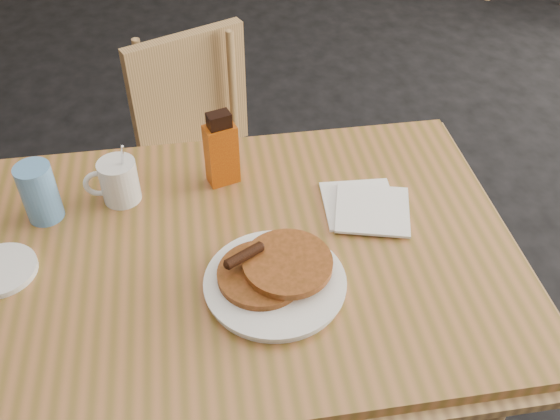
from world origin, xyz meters
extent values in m
cube|color=#965E35|center=(-0.05, 0.03, 0.73)|extent=(1.17, 0.80, 0.04)
cube|color=tan|center=(-0.05, 0.03, 0.71)|extent=(1.21, 0.85, 0.02)
cylinder|color=tan|center=(0.43, 0.32, 0.35)|extent=(0.04, 0.04, 0.71)
cube|color=tan|center=(-0.07, 0.66, 0.40)|extent=(0.48, 0.48, 0.04)
cube|color=tan|center=(-0.07, 0.83, 0.62)|extent=(0.36, 0.17, 0.41)
cylinder|color=tan|center=(-0.22, 0.51, 0.19)|extent=(0.04, 0.04, 0.38)
cylinder|color=tan|center=(0.08, 0.81, 0.19)|extent=(0.04, 0.04, 0.38)
cylinder|color=silver|center=(0.02, -0.08, 0.76)|extent=(0.26, 0.26, 0.02)
cylinder|color=silver|center=(0.02, -0.08, 0.77)|extent=(0.26, 0.26, 0.01)
cylinder|color=brown|center=(-0.01, -0.07, 0.78)|extent=(0.16, 0.16, 0.01)
cylinder|color=brown|center=(0.04, -0.06, 0.79)|extent=(0.17, 0.17, 0.01)
cylinder|color=black|center=(-0.03, -0.05, 0.81)|extent=(0.08, 0.05, 0.02)
cylinder|color=silver|center=(-0.26, 0.23, 0.80)|extent=(0.08, 0.08, 0.10)
torus|color=silver|center=(-0.30, 0.23, 0.80)|extent=(0.07, 0.01, 0.07)
cylinder|color=black|center=(-0.26, 0.23, 0.84)|extent=(0.07, 0.07, 0.01)
cylinder|color=silver|center=(-0.24, 0.23, 0.83)|extent=(0.03, 0.05, 0.14)
cube|color=maroon|center=(-0.04, 0.25, 0.82)|extent=(0.07, 0.06, 0.14)
cube|color=black|center=(-0.04, 0.25, 0.91)|extent=(0.05, 0.04, 0.03)
cube|color=white|center=(0.24, 0.11, 0.75)|extent=(0.17, 0.17, 0.01)
cube|color=white|center=(0.26, 0.08, 0.76)|extent=(0.19, 0.19, 0.01)
cylinder|color=#5084BC|center=(-0.41, 0.20, 0.81)|extent=(0.09, 0.09, 0.13)
cylinder|color=silver|center=(-0.49, 0.06, 0.76)|extent=(0.16, 0.16, 0.01)
camera|label=1|loc=(-0.12, -0.83, 1.64)|focal=40.00mm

